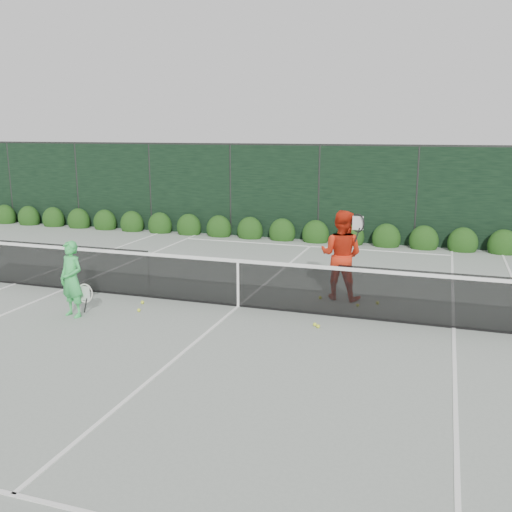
% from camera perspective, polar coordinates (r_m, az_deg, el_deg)
% --- Properties ---
extents(ground, '(80.00, 80.00, 0.00)m').
position_cam_1_polar(ground, '(11.53, -1.78, -5.07)').
color(ground, gray).
rests_on(ground, ground).
extents(tennis_net, '(12.90, 0.10, 1.07)m').
position_cam_1_polar(tennis_net, '(11.39, -1.92, -2.51)').
color(tennis_net, black).
rests_on(tennis_net, ground).
extents(player_woman, '(0.65, 0.47, 1.46)m').
position_cam_1_polar(player_woman, '(11.30, -17.95, -2.23)').
color(player_woman, '#3BCB5C').
rests_on(player_woman, ground).
extents(player_man, '(1.01, 0.84, 1.87)m').
position_cam_1_polar(player_man, '(11.98, 8.51, 0.11)').
color(player_man, red).
rests_on(player_man, ground).
extents(court_lines, '(11.03, 23.83, 0.01)m').
position_cam_1_polar(court_lines, '(11.53, -1.78, -5.04)').
color(court_lines, white).
rests_on(court_lines, ground).
extents(windscreen_fence, '(32.00, 21.07, 3.06)m').
position_cam_1_polar(windscreen_fence, '(8.72, -7.97, -0.63)').
color(windscreen_fence, black).
rests_on(windscreen_fence, ground).
extents(hedge_row, '(31.66, 0.65, 0.94)m').
position_cam_1_polar(hedge_row, '(18.17, 5.98, 2.13)').
color(hedge_row, '#19390F').
rests_on(hedge_row, ground).
extents(tennis_balls, '(4.64, 2.03, 0.07)m').
position_cam_1_polar(tennis_balls, '(11.25, 2.51, -5.34)').
color(tennis_balls, '#D8EA34').
rests_on(tennis_balls, ground).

